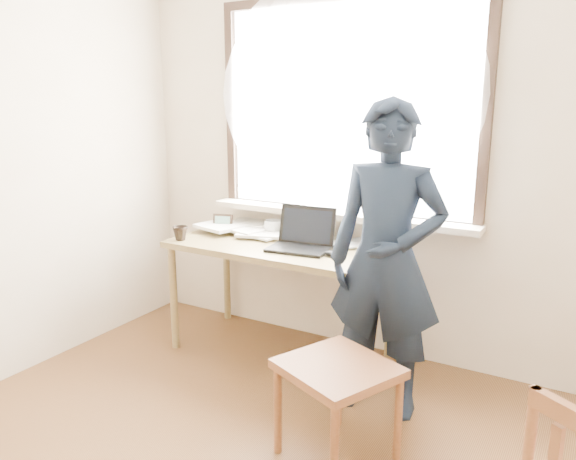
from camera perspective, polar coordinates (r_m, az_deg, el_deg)
The scene contains 12 objects.
room_shell at distance 2.08m, azimuth -10.38°, elevation 11.78°, with size 3.52×4.02×2.61m.
desk at distance 3.65m, azimuth -0.83°, elevation -2.57°, with size 1.41×0.71×0.76m.
laptop at distance 3.51m, azimuth 1.49°, elevation -0.92°, with size 0.40×0.34×0.25m.
mug_white at distance 3.85m, azimuth -1.52°, elevation 0.26°, with size 0.13×0.13×0.10m, color white.
mug_dark at distance 3.77m, azimuth -10.88°, elevation -0.33°, with size 0.10×0.10×0.09m, color black.
mouse at distance 3.35m, azimuth 4.49°, elevation -2.39°, with size 0.09×0.07×0.04m, color black.
desk_clutter at distance 3.96m, azimuth -3.30°, elevation 0.25°, with size 0.79×0.49×0.05m.
book_a at distance 4.04m, azimuth -3.39°, elevation 0.29°, with size 0.19×0.26×0.02m, color white.
book_b at distance 3.69m, azimuth 5.69°, elevation -1.06°, with size 0.20×0.27×0.02m, color white.
picture_frame at distance 3.99m, azimuth -6.64°, elevation 0.68°, with size 0.14×0.06×0.11m.
work_chair at distance 2.70m, azimuth 5.05°, elevation -14.88°, with size 0.62×0.61×0.49m.
person at distance 3.00m, azimuth 9.97°, elevation -3.08°, with size 0.62×0.40×1.69m, color black.
Camera 1 is at (1.32, -1.38, 1.69)m, focal length 35.00 mm.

